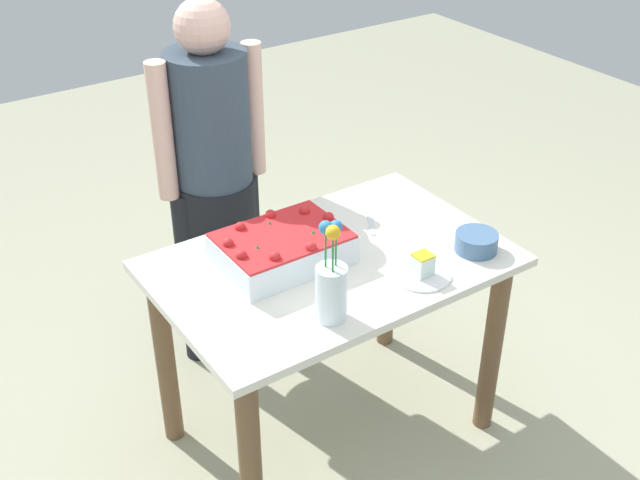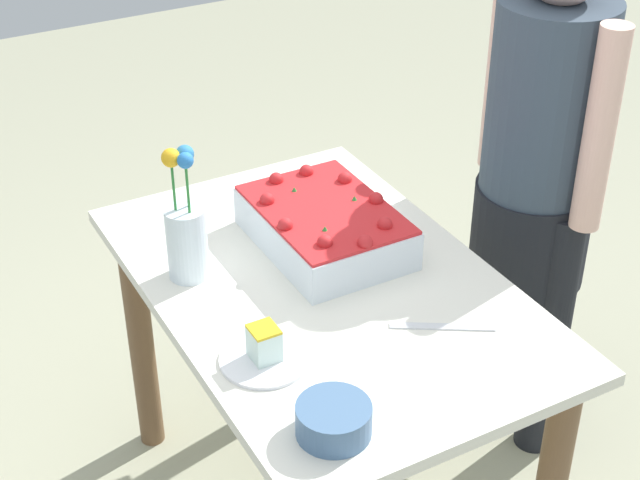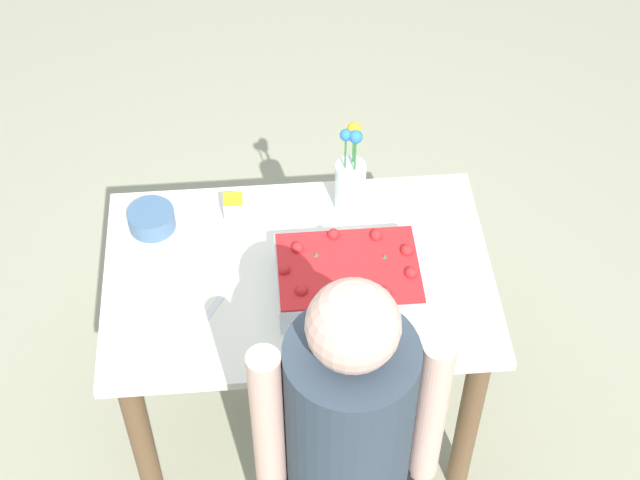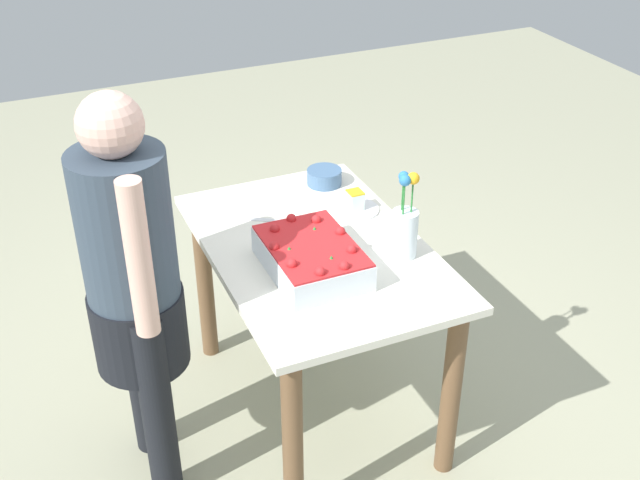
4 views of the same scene
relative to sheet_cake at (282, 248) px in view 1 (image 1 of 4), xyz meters
The scene contains 8 objects.
ground_plane 0.84m from the sheet_cake, 29.33° to the right, with size 8.00×8.00×0.00m, color #A7A789.
dining_table 0.26m from the sheet_cake, 29.33° to the right, with size 1.15×0.75×0.77m.
sheet_cake is the anchor object (origin of this frame).
serving_plate_with_slice 0.46m from the sheet_cake, 44.85° to the right, with size 0.19×0.19×0.08m.
cake_knife 0.42m from the sheet_cake, ahead, with size 0.23×0.02×0.00m, color silver.
flower_vase 0.34m from the sheet_cake, 96.75° to the right, with size 0.09×0.09×0.33m.
fruit_bowl 0.65m from the sheet_cake, 27.72° to the right, with size 0.14×0.14×0.06m, color #496B92.
person_standing 0.60m from the sheet_cake, 84.05° to the left, with size 0.45×0.31×1.49m.
Camera 1 is at (-1.27, -1.81, 2.22)m, focal length 45.00 mm.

